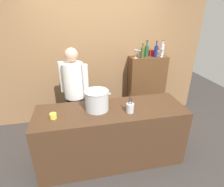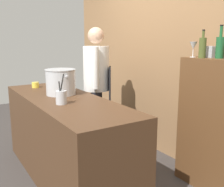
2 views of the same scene
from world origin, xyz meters
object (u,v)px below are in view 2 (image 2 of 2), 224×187
at_px(wine_bottle_olive, 203,47).
at_px(wine_glass_wide, 193,46).
at_px(utensil_crock, 61,97).
at_px(butter_jar, 35,85).
at_px(chef, 97,81).
at_px(spice_tin_silver, 211,52).
at_px(wine_bottle_green, 220,47).
at_px(stockpot_large, 61,82).

height_order(wine_bottle_olive, wine_glass_wide, wine_bottle_olive).
height_order(utensil_crock, butter_jar, utensil_crock).
bearing_deg(wine_bottle_olive, chef, -161.72).
bearing_deg(butter_jar, spice_tin_silver, 38.55).
height_order(wine_bottle_green, spice_tin_silver, wine_bottle_green).
distance_m(stockpot_large, wine_glass_wide, 1.46).
relative_size(wine_glass_wide, spice_tin_silver, 1.38).
xyz_separation_m(chef, wine_glass_wide, (1.20, 0.45, 0.48)).
relative_size(chef, wine_glass_wide, 10.57).
bearing_deg(utensil_crock, stockpot_large, 158.57).
distance_m(stockpot_large, wine_bottle_olive, 1.53).
bearing_deg(spice_tin_silver, wine_bottle_green, -11.81).
xyz_separation_m(utensil_crock, wine_bottle_green, (0.73, 1.33, 0.47)).
bearing_deg(wine_glass_wide, wine_bottle_olive, -6.01).
bearing_deg(butter_jar, wine_bottle_olive, 35.90).
bearing_deg(wine_bottle_olive, wine_bottle_green, 38.84).
bearing_deg(wine_bottle_olive, butter_jar, -144.10).
bearing_deg(chef, wine_bottle_olive, -128.97).
bearing_deg(wine_glass_wide, butter_jar, -141.58).
bearing_deg(wine_bottle_olive, spice_tin_silver, 86.99).
distance_m(butter_jar, wine_bottle_olive, 2.06).
relative_size(stockpot_large, wine_bottle_green, 1.27).
bearing_deg(chef, butter_jar, 101.06).
xyz_separation_m(utensil_crock, spice_tin_silver, (0.61, 1.35, 0.42)).
bearing_deg(wine_bottle_green, spice_tin_silver, 168.19).
height_order(stockpot_large, butter_jar, stockpot_large).
distance_m(wine_bottle_olive, spice_tin_silver, 0.13).
distance_m(chef, spice_tin_silver, 1.51).
bearing_deg(wine_bottle_green, utensil_crock, -118.76).
height_order(utensil_crock, spice_tin_silver, spice_tin_silver).
distance_m(utensil_crock, wine_glass_wide, 1.41).
bearing_deg(spice_tin_silver, butter_jar, -141.45).
distance_m(butter_jar, spice_tin_silver, 2.13).
xyz_separation_m(butter_jar, wine_glass_wide, (1.49, 1.19, 0.51)).
height_order(utensil_crock, wine_glass_wide, wine_glass_wide).
bearing_deg(utensil_crock, spice_tin_silver, 65.64).
height_order(utensil_crock, wine_bottle_olive, wine_bottle_olive).
bearing_deg(utensil_crock, butter_jar, 176.89).
distance_m(utensil_crock, wine_bottle_olive, 1.44).
bearing_deg(chef, stockpot_large, 147.98).
relative_size(butter_jar, wine_bottle_green, 0.28).
distance_m(butter_jar, wine_glass_wide, 1.97).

